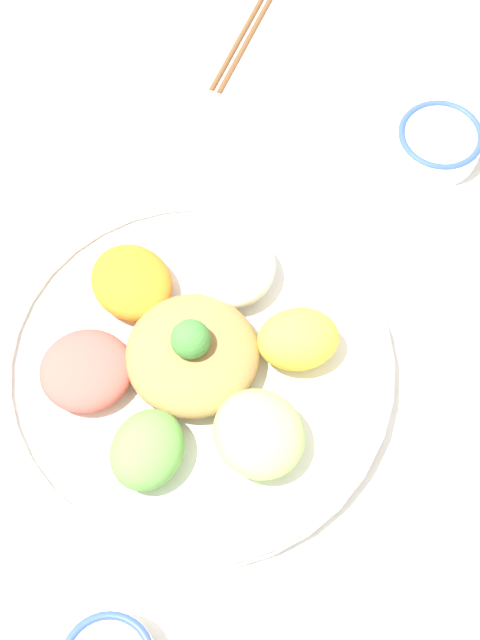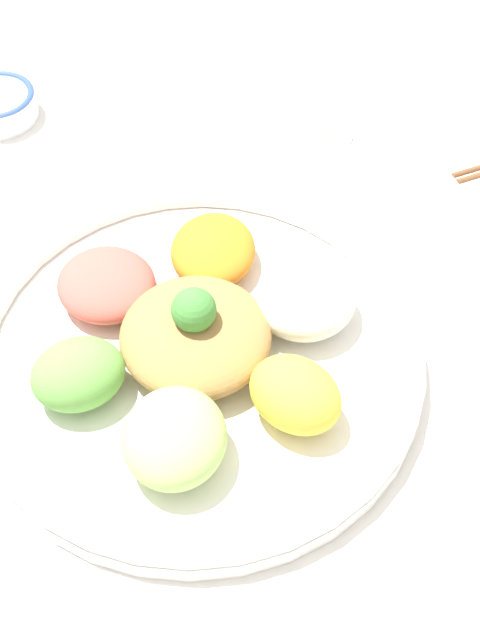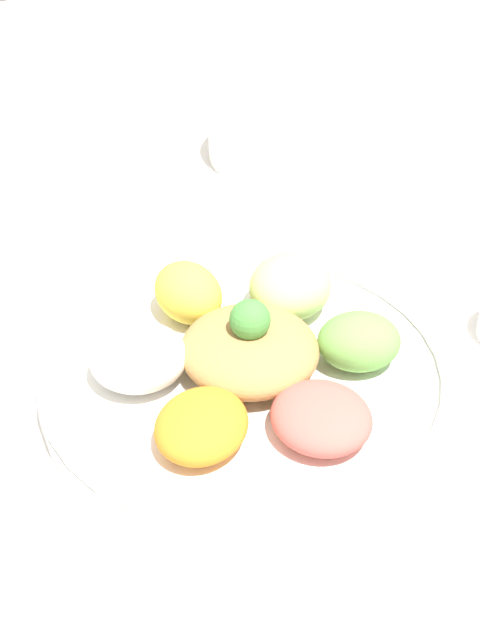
{
  "view_description": "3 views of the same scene",
  "coord_description": "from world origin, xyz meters",
  "px_view_note": "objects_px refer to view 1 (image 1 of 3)",
  "views": [
    {
      "loc": [
        -0.36,
        -0.06,
        0.83
      ],
      "look_at": [
        0.01,
        -0.06,
        0.06
      ],
      "focal_mm": 50.0,
      "sensor_mm": 36.0,
      "label": 1
    },
    {
      "loc": [
        -0.31,
        -0.36,
        0.65
      ],
      "look_at": [
        0.0,
        -0.05,
        0.07
      ],
      "focal_mm": 50.0,
      "sensor_mm": 36.0,
      "label": 2
    },
    {
      "loc": [
        0.29,
        0.54,
        0.58
      ],
      "look_at": [
        -0.02,
        -0.03,
        0.07
      ],
      "focal_mm": 50.0,
      "sensor_mm": 36.0,
      "label": 3
    }
  ],
  "objects_px": {
    "serving_spoon_main": "(47,138)",
    "salad_platter": "(195,362)",
    "sauce_bowl_red": "(439,142)",
    "chopsticks_pair_near": "(255,17)"
  },
  "relations": [
    {
      "from": "serving_spoon_main",
      "to": "salad_platter",
      "type": "bearing_deg",
      "value": -85.42
    },
    {
      "from": "sauce_bowl_red",
      "to": "chopsticks_pair_near",
      "type": "bearing_deg",
      "value": 45.31
    },
    {
      "from": "sauce_bowl_red",
      "to": "serving_spoon_main",
      "type": "distance_m",
      "value": 0.45
    },
    {
      "from": "salad_platter",
      "to": "sauce_bowl_red",
      "type": "xyz_separation_m",
      "value": [
        0.27,
        -0.27,
        -0.01
      ]
    },
    {
      "from": "salad_platter",
      "to": "serving_spoon_main",
      "type": "relative_size",
      "value": 3.11
    },
    {
      "from": "sauce_bowl_red",
      "to": "serving_spoon_main",
      "type": "height_order",
      "value": "sauce_bowl_red"
    },
    {
      "from": "sauce_bowl_red",
      "to": "serving_spoon_main",
      "type": "bearing_deg",
      "value": 87.68
    },
    {
      "from": "salad_platter",
      "to": "chopsticks_pair_near",
      "type": "bearing_deg",
      "value": -7.59
    },
    {
      "from": "salad_platter",
      "to": "sauce_bowl_red",
      "type": "height_order",
      "value": "salad_platter"
    },
    {
      "from": "salad_platter",
      "to": "sauce_bowl_red",
      "type": "distance_m",
      "value": 0.38
    }
  ]
}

